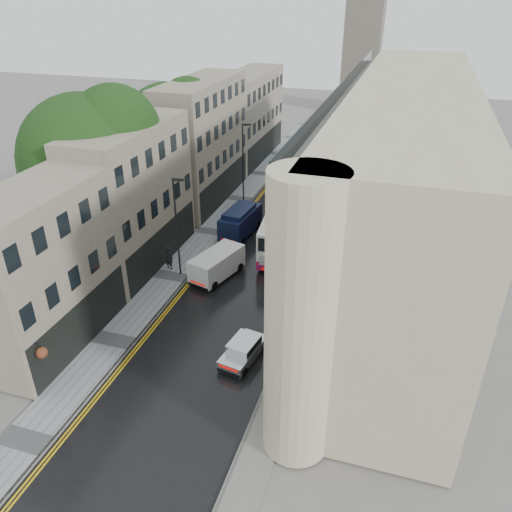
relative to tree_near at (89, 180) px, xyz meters
The scene contains 15 objects.
road 16.14m from the tree_near, 30.96° to the left, with size 9.00×85.00×0.02m, color black.
left_sidewalk 12.16m from the tree_near, 48.44° to the left, with size 2.70×85.00×0.12m, color gray.
right_sidewalk 20.59m from the tree_near, 22.73° to the left, with size 1.80×85.00×0.12m, color slate.
old_shop_row 10.50m from the tree_near, 73.04° to the left, with size 4.50×56.00×12.00m, color gray, non-canonical shape.
modern_block 23.58m from the tree_near, 14.74° to the left, with size 8.00×40.00×14.00m, color #BCAA8C, non-canonical shape.
tree_near is the anchor object (origin of this frame).
tree_far 13.02m from the tree_near, 88.68° to the left, with size 9.24×9.24×12.46m, color black, non-canonical shape.
cream_bus 14.31m from the tree_near, 19.09° to the left, with size 2.84×12.51×3.41m, color white, non-canonical shape.
white_lorry 21.13m from the tree_near, 47.40° to the left, with size 2.35×7.84×4.12m, color silver, non-canonical shape.
silver_hatchback 18.04m from the tree_near, 33.66° to the right, with size 1.59×3.63×1.36m, color #B5B4B9, non-canonical shape.
white_van 10.52m from the tree_near, ahead, with size 2.03×4.73×2.14m, color silver, non-canonical shape.
navy_van 11.74m from the tree_near, 37.41° to the left, with size 2.10×5.25×2.68m, color #0E1634, non-canonical shape.
pedestrian 8.40m from the tree_near, ahead, with size 0.72×0.47×1.97m, color black.
lamp_post_near 7.75m from the tree_near, ahead, with size 0.88×0.20×7.81m, color black, non-canonical shape.
lamp_post_far 16.78m from the tree_near, 63.84° to the left, with size 0.91×0.20×8.12m, color black, non-canonical shape.
Camera 1 is at (10.27, -10.56, 20.04)m, focal length 35.00 mm.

